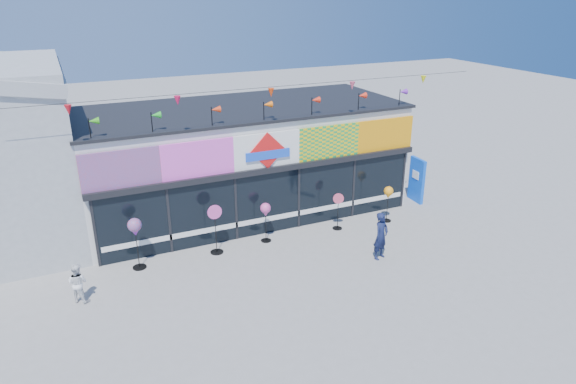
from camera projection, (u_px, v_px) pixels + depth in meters
ground at (311, 277)px, 15.66m from camera, size 80.00×80.00×0.00m
kite_shop at (243, 159)px, 19.92m from camera, size 16.00×5.70×5.31m
blue_sign at (417, 180)px, 20.97m from camera, size 0.19×0.92×1.83m
spinner_0 at (135, 229)px, 15.69m from camera, size 0.43×0.43×1.70m
spinner_1 at (216, 228)px, 16.79m from camera, size 0.48×0.44×1.71m
spinner_2 at (266, 211)px, 17.49m from camera, size 0.36×0.36×1.43m
spinner_3 at (338, 210)px, 18.56m from camera, size 0.38×0.35×1.39m
spinner_4 at (388, 194)px, 19.03m from camera, size 0.35×0.35×1.39m
adult_man at (381, 236)px, 16.49m from camera, size 0.68×0.57×1.59m
child at (78, 283)px, 14.26m from camera, size 0.65×0.60×1.16m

